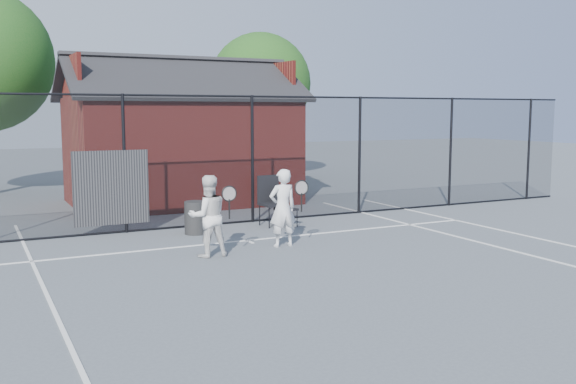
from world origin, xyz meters
name	(u,v)px	position (x,y,z in m)	size (l,w,h in m)	color
ground	(319,274)	(0.00, 0.00, 0.00)	(80.00, 80.00, 0.00)	#4E5359
court_lines	(364,294)	(0.00, -1.32, 0.01)	(11.02, 18.00, 0.01)	silver
fence	(200,164)	(-0.30, 5.00, 1.45)	(22.04, 3.00, 3.00)	black
clubhouse	(181,147)	(0.50, 9.00, 1.61)	(6.50, 4.36, 4.19)	maroon
tree_right	(260,84)	(5.50, 14.50, 3.71)	(3.97, 3.97, 5.70)	black
player_front	(283,208)	(0.41, 2.18, 0.76)	(0.68, 0.50, 1.52)	silver
player_back	(208,216)	(-1.19, 2.00, 0.75)	(0.82, 0.61, 1.49)	silver
chair_left	(273,202)	(1.20, 4.30, 0.56)	(0.54, 0.56, 1.13)	black
chair_right	(286,207)	(1.44, 4.10, 0.44)	(0.42, 0.44, 0.88)	black
waste_bin	(196,218)	(-0.70, 4.17, 0.35)	(0.48, 0.48, 0.71)	black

